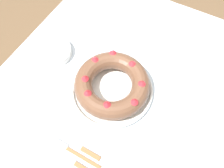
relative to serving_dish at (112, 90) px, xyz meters
The scene contains 8 objects.
ground_plane 0.74m from the serving_dish, 25.87° to the right, with size 8.00×8.00×0.00m, color brown.
dining_table 0.11m from the serving_dish, 25.87° to the right, with size 1.23×1.00×0.72m.
serving_dish is the anchor object (origin of this frame).
bundt_cake 0.05m from the serving_dish, 27.12° to the left, with size 0.30×0.30×0.08m.
fork 0.29m from the serving_dish, behind, with size 0.02×0.20×0.01m.
serving_knife 0.32m from the serving_dish, behind, with size 0.02×0.21×0.01m.
cake_knife 0.26m from the serving_dish, behind, with size 0.02×0.18×0.01m.
side_bowl 0.33m from the serving_dish, 83.03° to the left, with size 0.16×0.16×0.03m, color white.
Camera 1 is at (-0.37, -0.19, 1.54)m, focal length 35.00 mm.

